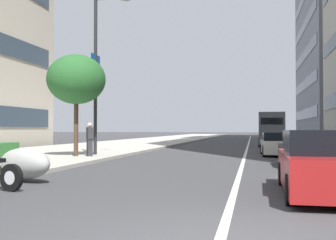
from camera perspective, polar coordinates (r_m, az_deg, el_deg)
name	(u,v)px	position (r m, az deg, el deg)	size (l,w,h in m)	color
sidewalk_right_plaza	(118,145)	(37.45, -6.76, -3.40)	(160.00, 9.78, 0.15)	#B2ADA3
lane_centre_stripe	(248,145)	(40.59, 10.78, -3.32)	(110.00, 0.16, 0.01)	silver
motorcycle_second_in_row	(24,163)	(12.65, -18.88, -5.58)	(1.50, 2.12, 0.96)	#9E9E99
car_mid_block_traffic	(325,165)	(10.20, 20.46, -5.71)	(4.63, 1.96, 1.47)	maroon
car_approaching_light	(307,151)	(17.29, 18.24, -3.96)	(4.47, 1.93, 1.42)	black
car_far_down_avenue	(278,145)	(24.69, 14.63, -3.25)	(4.40, 1.92, 1.30)	beige
delivery_van_ahead	(271,129)	(37.64, 13.75, -1.14)	(5.86, 2.21, 2.89)	#4C5156
street_lamp_with_banners	(100,61)	(22.89, -9.13, 7.94)	(1.26, 2.07, 8.39)	#232326
street_tree_far_plaza	(76,80)	(21.68, -12.29, 5.35)	(2.92, 2.92, 5.08)	#473323
pedestrian_on_plaza	(90,139)	(21.28, -10.54, -2.57)	(0.48, 0.45, 1.67)	#2D2D33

